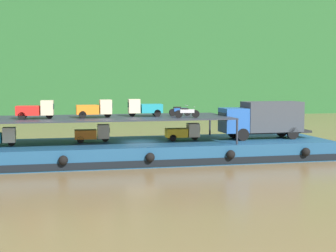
{
  "coord_description": "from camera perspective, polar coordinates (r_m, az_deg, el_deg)",
  "views": [
    {
      "loc": [
        -6.38,
        -38.69,
        6.33
      ],
      "look_at": [
        2.24,
        0.0,
        2.7
      ],
      "focal_mm": 52.71,
      "sensor_mm": 36.0,
      "label": 1
    }
  ],
  "objects": [
    {
      "name": "mini_truck_lower_aft",
      "position": [
        39.45,
        -8.7,
        -0.85
      ],
      "size": [
        2.77,
        1.25,
        1.38
      ],
      "color": "orange",
      "rests_on": "cargo_barge"
    },
    {
      "name": "motorcycle_upper_centre",
      "position": [
        39.93,
        1.38,
        1.79
      ],
      "size": [
        1.89,
        0.55,
        0.87
      ],
      "color": "black",
      "rests_on": "cargo_rack"
    },
    {
      "name": "cargo_rack",
      "position": [
        38.88,
        -8.72,
        0.91
      ],
      "size": [
        21.47,
        7.04,
        2.0
      ],
      "color": "#232833",
      "rests_on": "cargo_barge"
    },
    {
      "name": "hillside_far_bank",
      "position": [
        107.24,
        -9.26,
        11.6
      ],
      "size": [
        129.18,
        40.6,
        32.57
      ],
      "color": "#235628",
      "rests_on": "ground"
    },
    {
      "name": "ground_plane",
      "position": [
        39.72,
        -3.16,
        -3.95
      ],
      "size": [
        400.0,
        400.0,
        0.0
      ],
      "primitive_type": "plane",
      "color": "brown"
    },
    {
      "name": "mini_truck_upper_bow",
      "position": [
        39.55,
        -2.74,
        2.13
      ],
      "size": [
        2.77,
        1.25,
        1.38
      ],
      "color": "teal",
      "rests_on": "cargo_rack"
    },
    {
      "name": "cargo_barge",
      "position": [
        39.58,
        -3.16,
        -2.88
      ],
      "size": [
        30.67,
        8.38,
        1.5
      ],
      "color": "navy",
      "rests_on": "ground"
    },
    {
      "name": "motorcycle_upper_port",
      "position": [
        37.9,
        2.2,
        1.6
      ],
      "size": [
        1.9,
        0.55,
        0.87
      ],
      "color": "black",
      "rests_on": "cargo_rack"
    },
    {
      "name": "mini_truck_upper_mid",
      "position": [
        38.12,
        -15.04,
        1.84
      ],
      "size": [
        2.8,
        1.3,
        1.38
      ],
      "color": "red",
      "rests_on": "cargo_rack"
    },
    {
      "name": "covered_lorry",
      "position": [
        42.04,
        10.94,
        0.86
      ],
      "size": [
        7.89,
        2.4,
        3.1
      ],
      "color": "#1E4C99",
      "rests_on": "cargo_barge"
    },
    {
      "name": "mini_truck_lower_mid",
      "position": [
        40.13,
        1.76,
        -0.69
      ],
      "size": [
        2.75,
        1.22,
        1.38
      ],
      "color": "gold",
      "rests_on": "cargo_barge"
    },
    {
      "name": "mini_truck_upper_fore",
      "position": [
        38.46,
        -8.47,
        1.99
      ],
      "size": [
        2.75,
        1.21,
        1.38
      ],
      "color": "orange",
      "rests_on": "cargo_rack"
    }
  ]
}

